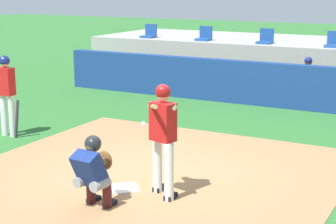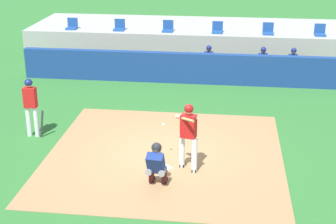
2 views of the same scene
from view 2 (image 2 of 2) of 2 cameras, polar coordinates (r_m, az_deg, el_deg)
ground_plane at (r=13.94m, az=-0.36°, el=-4.87°), size 80.00×80.00×0.00m
dirt_infield at (r=13.93m, az=-0.36°, el=-4.85°), size 6.40×6.40×0.01m
home_plate at (r=13.22m, az=-0.81°, el=-6.30°), size 0.62×0.62×0.02m
batter_at_plate at (r=12.74m, az=2.27°, el=-2.36°), size 0.61×0.84×1.80m
catcher_crouched at (r=12.20m, az=-1.31°, el=-5.69°), size 0.51×1.88×1.13m
on_deck_batter at (r=15.26m, az=-15.21°, el=0.89°), size 0.58×0.23×1.79m
dugout_wall at (r=19.77m, az=2.08°, el=4.98°), size 13.00×0.30×1.20m
dugout_bench at (r=20.83m, az=2.31°, el=4.75°), size 11.80×0.44×0.45m
dugout_player_0 at (r=20.51m, az=4.58°, el=5.74°), size 0.49×0.70×1.30m
dugout_player_1 at (r=20.54m, az=10.65°, el=5.46°), size 0.49×0.70×1.30m
dugout_player_2 at (r=20.65m, az=13.92°, el=5.29°), size 0.49×0.70×1.30m
stands_platform at (r=23.99m, az=3.03°, el=8.13°), size 15.00×4.40×1.40m
stadium_seat_0 at (r=23.35m, az=-10.78°, el=9.52°), size 0.46×0.46×0.48m
stadium_seat_1 at (r=22.79m, az=-5.51°, el=9.51°), size 0.46×0.46×0.48m
stadium_seat_2 at (r=22.43m, az=-0.02°, el=9.42°), size 0.46×0.46×0.48m
stadium_seat_3 at (r=22.27m, az=5.59°, el=9.23°), size 0.46×0.46×0.48m
stadium_seat_4 at (r=22.32m, az=11.23°, el=8.96°), size 0.46×0.46×0.48m
stadium_seat_5 at (r=22.59m, az=16.77°, el=8.61°), size 0.46×0.46×0.48m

